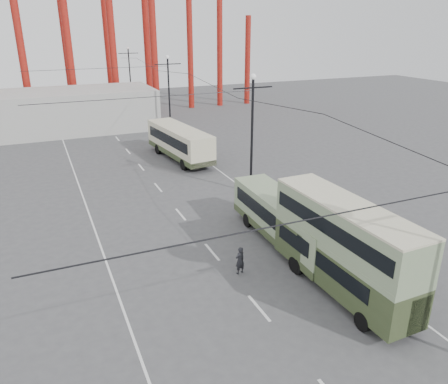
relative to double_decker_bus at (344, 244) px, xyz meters
name	(u,v)px	position (x,y,z in m)	size (l,w,h in m)	color
ground	(326,357)	(-3.41, -3.66, -2.70)	(160.00, 160.00, 0.00)	#454547
road_markings	(168,197)	(-4.27, 16.04, -2.69)	(12.52, 120.00, 0.01)	silver
lamp_post_mid	(252,135)	(2.19, 14.34, 1.98)	(3.20, 0.44, 9.32)	black
lamp_post_far	(169,95)	(2.19, 36.34, 1.98)	(3.20, 0.44, 9.32)	black
lamp_post_distant	(130,76)	(2.19, 58.34, 1.98)	(3.20, 0.44, 9.32)	black
fairground_shed	(65,111)	(-9.41, 43.34, -0.20)	(22.00, 10.00, 5.00)	#A6A6A1
double_decker_bus	(344,244)	(0.00, 0.00, 0.00)	(2.48, 9.02, 4.82)	#323E21
single_decker_green	(284,220)	(0.06, 5.61, -1.09)	(2.55, 10.11, 2.84)	gray
single_decker_cream	(180,142)	(-0.18, 25.36, -0.89)	(3.82, 10.57, 3.21)	beige
pedestrian	(240,260)	(-3.90, 3.55, -1.90)	(0.58, 0.38, 1.59)	black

